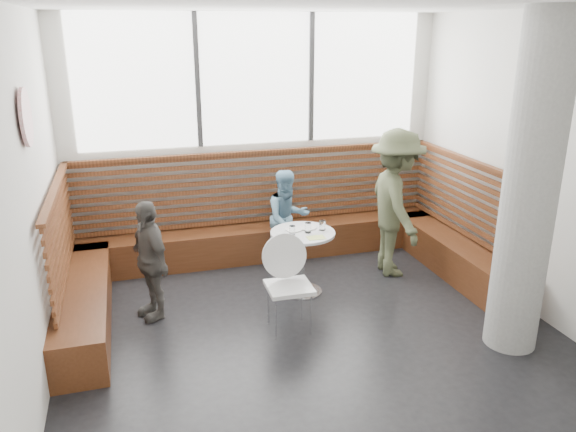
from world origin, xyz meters
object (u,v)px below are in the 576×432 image
object	(u,v)px
concrete_column	(530,190)
child_left	(150,260)
child_back	(287,219)
cafe_table	(303,249)
adult_man	(396,203)
cafe_chair	(287,275)

from	to	relation	value
concrete_column	child_left	world-z (taller)	concrete_column
child_back	concrete_column	bearing A→B (deg)	-69.36
child_left	cafe_table	bearing A→B (deg)	72.49
adult_man	child_left	xyz separation A→B (m)	(-3.03, -0.32, -0.27)
concrete_column	cafe_chair	distance (m)	2.48
child_left	concrete_column	bearing A→B (deg)	45.00
adult_man	child_back	xyz separation A→B (m)	(-1.23, 0.61, -0.28)
cafe_table	adult_man	bearing A→B (deg)	10.62
cafe_table	child_left	bearing A→B (deg)	-177.39
cafe_table	cafe_chair	distance (m)	0.81
adult_man	child_left	size ratio (longest dim) A/B	1.41
concrete_column	cafe_chair	xyz separation A→B (m)	(-2.05, 0.94, -1.02)
cafe_table	cafe_chair	bearing A→B (deg)	-119.06
concrete_column	cafe_chair	world-z (taller)	concrete_column
cafe_table	child_left	distance (m)	1.74
concrete_column	cafe_table	distance (m)	2.56
child_back	child_left	world-z (taller)	child_left
cafe_chair	child_back	distance (m)	1.63
child_back	child_left	bearing A→B (deg)	-164.44
cafe_table	child_back	distance (m)	0.86
cafe_table	child_back	bearing A→B (deg)	85.72
cafe_table	adult_man	world-z (taller)	adult_man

